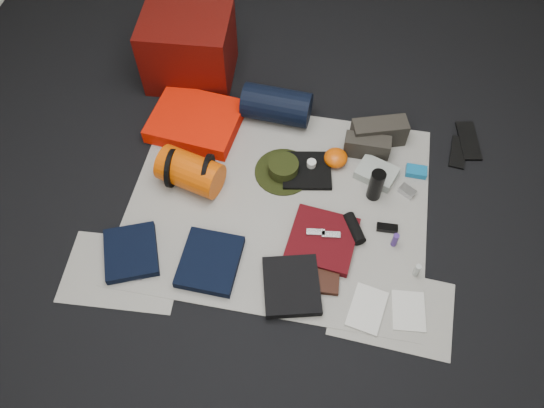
% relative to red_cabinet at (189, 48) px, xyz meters
% --- Properties ---
extents(floor, '(4.50, 4.50, 0.02)m').
position_rel_red_cabinet_xyz_m(floor, '(0.71, -0.86, -0.23)').
color(floor, black).
rests_on(floor, ground).
extents(newspaper_mat, '(1.60, 1.30, 0.01)m').
position_rel_red_cabinet_xyz_m(newspaper_mat, '(0.71, -0.86, -0.21)').
color(newspaper_mat, '#B1AEA3').
rests_on(newspaper_mat, floor).
extents(newspaper_sheet_front_left, '(0.61, 0.44, 0.00)m').
position_rel_red_cabinet_xyz_m(newspaper_sheet_front_left, '(0.01, -1.41, -0.22)').
color(newspaper_sheet_front_left, '#B1AEA3').
rests_on(newspaper_sheet_front_left, floor).
extents(newspaper_sheet_front_right, '(0.60, 0.43, 0.00)m').
position_rel_red_cabinet_xyz_m(newspaper_sheet_front_right, '(1.36, -1.36, -0.22)').
color(newspaper_sheet_front_right, '#B1AEA3').
rests_on(newspaper_sheet_front_right, floor).
extents(red_cabinet, '(0.55, 0.47, 0.44)m').
position_rel_red_cabinet_xyz_m(red_cabinet, '(0.00, 0.00, 0.00)').
color(red_cabinet, '#4D0905').
rests_on(red_cabinet, floor).
extents(sleeping_pad, '(0.54, 0.46, 0.09)m').
position_rel_red_cabinet_xyz_m(sleeping_pad, '(0.14, -0.42, -0.17)').
color(sleeping_pad, red).
rests_on(sleeping_pad, newspaper_mat).
extents(stuff_sack, '(0.38, 0.28, 0.20)m').
position_rel_red_cabinet_xyz_m(stuff_sack, '(0.22, -0.82, -0.11)').
color(stuff_sack, '#CB4703').
rests_on(stuff_sack, newspaper_mat).
extents(sack_strap_left, '(0.02, 0.22, 0.22)m').
position_rel_red_cabinet_xyz_m(sack_strap_left, '(0.12, -0.82, -0.10)').
color(sack_strap_left, black).
rests_on(sack_strap_left, newspaper_mat).
extents(sack_strap_right, '(0.03, 0.22, 0.22)m').
position_rel_red_cabinet_xyz_m(sack_strap_right, '(0.32, -0.82, -0.10)').
color(sack_strap_right, black).
rests_on(sack_strap_right, newspaper_mat).
extents(navy_duffel, '(0.41, 0.23, 0.21)m').
position_rel_red_cabinet_xyz_m(navy_duffel, '(0.59, -0.26, -0.11)').
color(navy_duffel, black).
rests_on(navy_duffel, newspaper_mat).
extents(boonie_brim, '(0.39, 0.39, 0.01)m').
position_rel_red_cabinet_xyz_m(boonie_brim, '(0.71, -0.66, -0.21)').
color(boonie_brim, black).
rests_on(boonie_brim, newspaper_mat).
extents(boonie_crown, '(0.17, 0.17, 0.08)m').
position_rel_red_cabinet_xyz_m(boonie_crown, '(0.71, -0.66, -0.17)').
color(boonie_crown, black).
rests_on(boonie_crown, boonie_brim).
extents(hiking_boot_left, '(0.26, 0.10, 0.13)m').
position_rel_red_cabinet_xyz_m(hiking_boot_left, '(1.15, -0.44, -0.15)').
color(hiking_boot_left, '#2D2923').
rests_on(hiking_boot_left, newspaper_mat).
extents(hiking_boot_right, '(0.33, 0.21, 0.16)m').
position_rel_red_cabinet_xyz_m(hiking_boot_right, '(1.21, -0.34, -0.13)').
color(hiking_boot_right, '#2D2923').
rests_on(hiking_boot_right, newspaper_mat).
extents(flip_flop_left, '(0.11, 0.24, 0.01)m').
position_rel_red_cabinet_xyz_m(flip_flop_left, '(1.68, -0.33, -0.21)').
color(flip_flop_left, black).
rests_on(flip_flop_left, floor).
extents(flip_flop_right, '(0.15, 0.30, 0.02)m').
position_rel_red_cabinet_xyz_m(flip_flop_right, '(1.74, -0.24, -0.21)').
color(flip_flop_right, black).
rests_on(flip_flop_right, floor).
extents(trousers_navy_a, '(0.35, 0.38, 0.05)m').
position_rel_red_cabinet_xyz_m(trousers_navy_a, '(0.03, -1.32, -0.19)').
color(trousers_navy_a, black).
rests_on(trousers_navy_a, newspaper_mat).
extents(trousers_navy_b, '(0.29, 0.33, 0.05)m').
position_rel_red_cabinet_xyz_m(trousers_navy_b, '(0.44, -1.29, -0.19)').
color(trousers_navy_b, black).
rests_on(trousers_navy_b, newspaper_mat).
extents(trousers_charcoal, '(0.34, 0.37, 0.05)m').
position_rel_red_cabinet_xyz_m(trousers_charcoal, '(0.87, -1.35, -0.19)').
color(trousers_charcoal, black).
rests_on(trousers_charcoal, newspaper_mat).
extents(black_tshirt, '(0.31, 0.30, 0.03)m').
position_rel_red_cabinet_xyz_m(black_tshirt, '(0.84, -0.64, -0.20)').
color(black_tshirt, black).
rests_on(black_tshirt, newspaper_mat).
extents(red_shirt, '(0.37, 0.37, 0.04)m').
position_rel_red_cabinet_xyz_m(red_shirt, '(0.98, -1.06, -0.19)').
color(red_shirt, '#47070C').
rests_on(red_shirt, newspaper_mat).
extents(orange_stuff_sack, '(0.17, 0.17, 0.09)m').
position_rel_red_cabinet_xyz_m(orange_stuff_sack, '(0.98, -0.54, -0.17)').
color(orange_stuff_sack, '#CB4703').
rests_on(orange_stuff_sack, newspaper_mat).
extents(first_aid_pouch, '(0.25, 0.22, 0.05)m').
position_rel_red_cabinet_xyz_m(first_aid_pouch, '(1.22, -0.59, -0.19)').
color(first_aid_pouch, gray).
rests_on(first_aid_pouch, newspaper_mat).
extents(water_bottle, '(0.09, 0.09, 0.20)m').
position_rel_red_cabinet_xyz_m(water_bottle, '(1.22, -0.72, -0.11)').
color(water_bottle, black).
rests_on(water_bottle, newspaper_mat).
extents(speaker, '(0.14, 0.18, 0.07)m').
position_rel_red_cabinet_xyz_m(speaker, '(1.13, -0.97, -0.18)').
color(speaker, black).
rests_on(speaker, newspaper_mat).
extents(compact_camera, '(0.10, 0.09, 0.04)m').
position_rel_red_cabinet_xyz_m(compact_camera, '(1.40, -0.68, -0.19)').
color(compact_camera, '#BABBC0').
rests_on(compact_camera, newspaper_mat).
extents(cyan_case, '(0.12, 0.07, 0.04)m').
position_rel_red_cabinet_xyz_m(cyan_case, '(1.44, -0.53, -0.19)').
color(cyan_case, '#0F6194').
rests_on(cyan_case, newspaper_mat).
extents(toiletry_purple, '(0.03, 0.03, 0.09)m').
position_rel_red_cabinet_xyz_m(toiletry_purple, '(1.35, -1.01, -0.17)').
color(toiletry_purple, '#3F2476').
rests_on(toiletry_purple, newspaper_mat).
extents(toiletry_clear, '(0.03, 0.03, 0.09)m').
position_rel_red_cabinet_xyz_m(toiletry_clear, '(1.46, -1.16, -0.17)').
color(toiletry_clear, '#A8ADA8').
rests_on(toiletry_clear, newspaper_mat).
extents(paperback_book, '(0.15, 0.22, 0.03)m').
position_rel_red_cabinet_xyz_m(paperback_book, '(1.02, -1.25, -0.20)').
color(paperback_book, black).
rests_on(paperback_book, newspaper_mat).
extents(map_booklet, '(0.20, 0.26, 0.01)m').
position_rel_red_cabinet_xyz_m(map_booklet, '(1.24, -1.39, -0.21)').
color(map_booklet, beige).
rests_on(map_booklet, newspaper_mat).
extents(map_printout, '(0.18, 0.22, 0.01)m').
position_rel_red_cabinet_xyz_m(map_printout, '(1.44, -1.36, -0.21)').
color(map_printout, beige).
rests_on(map_printout, newspaper_mat).
extents(sunglasses, '(0.11, 0.05, 0.03)m').
position_rel_red_cabinet_xyz_m(sunglasses, '(1.31, -0.93, -0.20)').
color(sunglasses, black).
rests_on(sunglasses, newspaper_mat).
extents(key_cluster, '(0.08, 0.08, 0.01)m').
position_rel_red_cabinet_xyz_m(key_cluster, '(0.09, -1.43, -0.21)').
color(key_cluster, '#BABBC0').
rests_on(key_cluster, newspaper_mat).
extents(tape_roll, '(0.05, 0.05, 0.04)m').
position_rel_red_cabinet_xyz_m(tape_roll, '(0.86, -0.61, -0.17)').
color(tape_roll, silver).
rests_on(tape_roll, black_tshirt).
extents(energy_bar_a, '(0.10, 0.05, 0.01)m').
position_rel_red_cabinet_xyz_m(energy_bar_a, '(0.94, -1.04, -0.16)').
color(energy_bar_a, '#BABBC0').
rests_on(energy_bar_a, red_shirt).
extents(energy_bar_b, '(0.10, 0.05, 0.01)m').
position_rel_red_cabinet_xyz_m(energy_bar_b, '(1.02, -1.04, -0.16)').
color(energy_bar_b, '#BABBC0').
rests_on(energy_bar_b, red_shirt).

